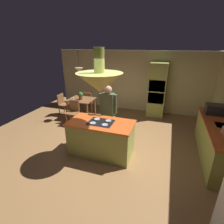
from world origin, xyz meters
TOP-DOWN VIEW (x-y plane):
  - ground at (0.00, 0.00)m, footprint 8.16×8.16m
  - wall_back at (0.00, 3.45)m, footprint 6.80×0.10m
  - kitchen_island at (0.00, -0.20)m, footprint 1.69×0.88m
  - counter_run_right at (2.84, 0.60)m, footprint 0.73×2.56m
  - oven_tower at (1.10, 3.04)m, footprint 0.66×0.62m
  - dining_table at (-1.70, 1.90)m, footprint 0.97×0.84m
  - person_at_island at (-0.06, 0.51)m, footprint 0.53×0.23m
  - range_hood at (0.00, -0.20)m, footprint 1.10×1.10m
  - pendant_light_over_table at (-1.70, 1.90)m, footprint 0.32×0.32m
  - chair_facing_island at (-1.70, 1.26)m, footprint 0.40×0.40m
  - chair_by_back_wall at (-1.70, 2.54)m, footprint 0.40×0.40m
  - chair_at_corner at (-2.57, 1.90)m, footprint 0.40×0.40m
  - potted_plant_on_table at (-1.68, 1.83)m, footprint 0.20×0.20m
  - cup_on_table at (-1.94, 1.69)m, footprint 0.07×0.07m
  - microwave_on_counter at (2.84, 1.36)m, footprint 0.46×0.36m

SIDE VIEW (x-z plane):
  - ground at x=0.00m, z-range 0.00..0.00m
  - kitchen_island at x=0.00m, z-range -0.01..0.95m
  - counter_run_right at x=2.84m, z-range 0.01..0.94m
  - chair_facing_island at x=-1.70m, z-range 0.07..0.94m
  - chair_by_back_wall at x=-1.70m, z-range 0.07..0.94m
  - chair_at_corner at x=-2.57m, z-range 0.07..0.94m
  - dining_table at x=-1.70m, z-range 0.27..1.03m
  - cup_on_table at x=-1.94m, z-range 0.76..0.85m
  - potted_plant_on_table at x=-1.68m, z-range 0.78..1.08m
  - person_at_island at x=-0.06m, z-range 0.13..1.85m
  - oven_tower at x=1.10m, z-range 0.00..2.13m
  - microwave_on_counter at x=2.84m, z-range 0.93..1.21m
  - wall_back at x=0.00m, z-range 0.00..2.55m
  - pendant_light_over_table at x=-1.70m, z-range 1.45..2.27m
  - range_hood at x=0.00m, z-range 1.48..2.48m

